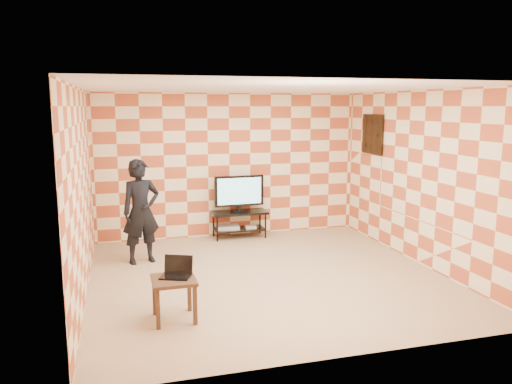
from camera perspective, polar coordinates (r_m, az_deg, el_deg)
floor at (r=7.40m, az=1.25°, el=-9.57°), size 5.00×5.00×0.00m
wall_back at (r=9.47m, az=-3.06°, el=3.07°), size 5.00×0.02×2.70m
wall_front at (r=4.78m, az=9.95°, el=-3.70°), size 5.00×0.02×2.70m
wall_left at (r=6.80m, az=-19.34°, el=-0.11°), size 0.02×5.00×2.70m
wall_right at (r=8.14m, az=18.40°, el=1.49°), size 0.02×5.00×2.70m
ceiling at (r=6.99m, az=1.33°, el=11.80°), size 5.00×5.00×0.02m
wall_art at (r=9.39m, az=13.19°, el=6.45°), size 0.04×0.72×0.72m
tv_stand at (r=9.42m, az=-1.92°, el=-3.03°), size 1.05×0.47×0.50m
tv at (r=9.32m, az=-1.94°, el=0.03°), size 0.94×0.19×0.68m
dvd_player at (r=9.43m, az=-3.25°, el=-4.03°), size 0.45×0.34×0.07m
game_console at (r=9.47m, az=-0.63°, el=-4.01°), size 0.21×0.16×0.05m
side_table at (r=5.92m, az=-9.37°, el=-10.52°), size 0.50×0.50×0.50m
laptop at (r=5.95m, az=-9.03°, el=-8.98°), size 0.42×0.38×0.23m
person at (r=8.03m, az=-13.01°, el=-2.19°), size 0.69×0.54×1.65m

